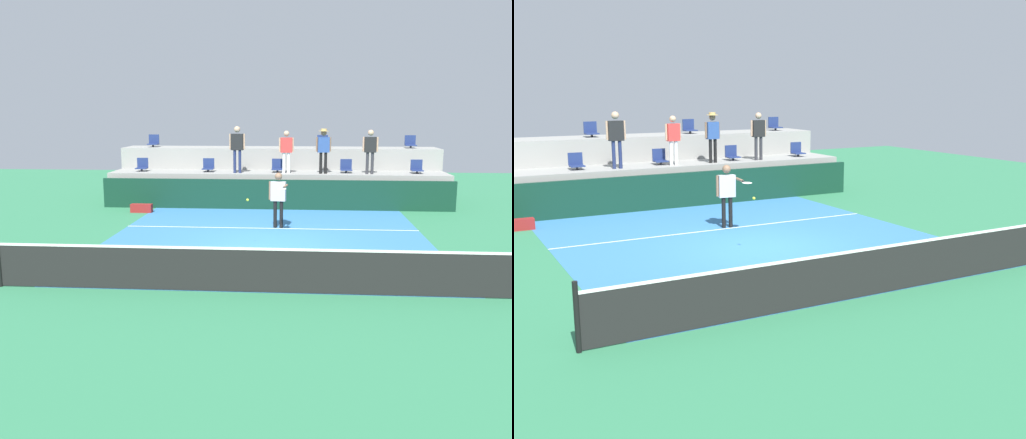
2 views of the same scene
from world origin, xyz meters
The scene contains 21 objects.
ground_plane centered at (0.00, 0.00, 0.00)m, with size 40.00×40.00×0.00m, color #2D754C.
court_inner_paint centered at (0.00, 1.00, 0.00)m, with size 9.00×10.00×0.01m, color teal.
court_service_line centered at (0.00, 2.40, 0.01)m, with size 9.00×0.06×0.00m, color white.
tennis_net centered at (0.00, -4.00, 0.50)m, with size 10.48×0.08×1.07m.
sponsor_backboard centered at (0.00, 6.00, 0.55)m, with size 13.00×0.16×1.10m, color #0F3323.
seating_tier_lower centered at (0.00, 7.30, 0.62)m, with size 13.00×1.80×1.25m, color gray.
seating_tier_upper centered at (0.00, 9.10, 1.05)m, with size 13.00×1.80×2.10m, color gray.
stadium_chair_lower_left centered at (-2.71, 7.23, 1.46)m, with size 0.44×0.40×0.52m.
stadium_chair_lower_center centered at (0.00, 7.23, 1.46)m, with size 0.44×0.40×0.52m.
stadium_chair_lower_right centered at (2.64, 7.23, 1.46)m, with size 0.44×0.40×0.52m.
stadium_chair_lower_far_right centered at (5.30, 7.23, 1.46)m, with size 0.44×0.40×0.52m.
stadium_chair_upper_left centered at (-1.78, 9.03, 2.31)m, with size 0.44×0.40×0.52m.
stadium_chair_upper_right centered at (1.78, 9.03, 2.31)m, with size 0.44×0.40×0.52m.
stadium_chair_upper_far_right centered at (5.35, 9.03, 2.31)m, with size 0.44×0.40×0.52m.
tennis_player centered at (0.23, 2.51, 1.05)m, with size 0.60×1.25×1.72m.
spectator_in_grey centered at (-1.53, 6.85, 2.33)m, with size 0.62×0.26×1.77m.
spectator_leaning_on_rail centered at (0.35, 6.85, 2.21)m, with size 0.57×0.24×1.61m.
spectator_with_hat centered at (1.74, 6.85, 2.28)m, with size 0.58×0.44×1.69m.
spectator_in_white centered at (3.48, 6.85, 2.24)m, with size 0.58×0.24×1.65m.
tennis_ball centered at (-0.44, -0.35, 1.30)m, with size 0.07×0.07×0.07m.
equipment_bag centered at (-4.78, 4.94, 0.15)m, with size 0.76×0.28×0.30m, color maroon.
Camera 2 is at (-6.94, -12.84, 3.75)m, focal length 44.60 mm.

